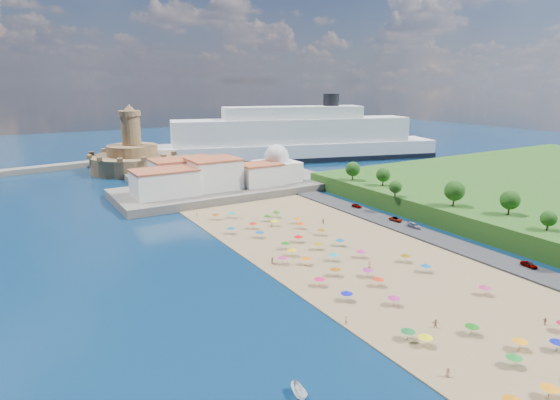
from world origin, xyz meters
TOP-DOWN VIEW (x-y plane):
  - ground at (0.00, 0.00)m, footprint 700.00×700.00m
  - terrace at (10.00, 73.00)m, footprint 90.00×36.00m
  - jetty at (-12.00, 108.00)m, footprint 18.00×70.00m
  - waterfront_buildings at (-3.05, 73.64)m, footprint 57.00×29.00m
  - domed_building at (30.00, 71.00)m, footprint 16.00×16.00m
  - fortress at (-12.00, 138.00)m, footprint 40.00×40.00m
  - cruise_ship at (73.31, 125.94)m, footprint 166.26×69.49m
  - beach_parasols at (-0.98, -12.84)m, footprint 30.32×106.49m
  - beachgoers at (-0.71, -4.61)m, footprint 33.95×100.00m
  - parked_cars at (36.00, 0.35)m, footprint 2.44×66.02m
  - hillside_trees at (48.93, -4.84)m, footprint 17.31×110.89m

SIDE VIEW (x-z plane):
  - ground at x=0.00m, z-range 0.00..0.00m
  - beachgoers at x=-0.71m, z-range 0.20..2.01m
  - jetty at x=-12.00m, z-range 0.00..2.40m
  - parked_cars at x=36.00m, z-range 0.67..2.02m
  - terrace at x=10.00m, z-range 0.00..3.00m
  - beach_parasols at x=-0.98m, z-range 1.05..3.25m
  - fortress at x=-12.00m, z-range -9.52..22.88m
  - waterfront_buildings at x=-3.05m, z-range 2.38..13.38m
  - domed_building at x=30.00m, z-range 1.47..16.47m
  - hillside_trees at x=48.93m, z-range 6.24..14.10m
  - cruise_ship at x=73.31m, z-range -7.39..28.89m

